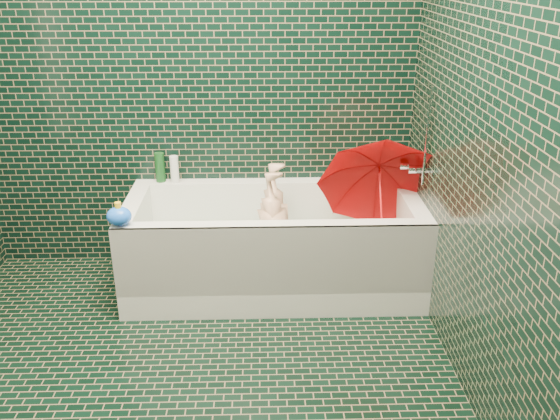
{
  "coord_description": "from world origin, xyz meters",
  "views": [
    {
      "loc": [
        0.39,
        -2.11,
        1.83
      ],
      "look_at": [
        0.48,
        0.82,
        0.57
      ],
      "focal_mm": 38.0,
      "sensor_mm": 36.0,
      "label": 1
    }
  ],
  "objects_px": {
    "bathtub": "(274,254)",
    "bath_toy": "(119,216)",
    "child": "(278,239)",
    "umbrella": "(381,200)",
    "rubber_duck": "(363,173)"
  },
  "relations": [
    {
      "from": "bathtub",
      "to": "bath_toy",
      "type": "relative_size",
      "value": 11.46
    },
    {
      "from": "bath_toy",
      "to": "child",
      "type": "bearing_deg",
      "value": 33.09
    },
    {
      "from": "child",
      "to": "bath_toy",
      "type": "xyz_separation_m",
      "value": [
        -0.83,
        -0.31,
        0.3
      ]
    },
    {
      "from": "child",
      "to": "umbrella",
      "type": "height_order",
      "value": "umbrella"
    },
    {
      "from": "umbrella",
      "to": "rubber_duck",
      "type": "xyz_separation_m",
      "value": [
        -0.03,
        0.41,
        0.01
      ]
    },
    {
      "from": "child",
      "to": "rubber_duck",
      "type": "bearing_deg",
      "value": 133.29
    },
    {
      "from": "child",
      "to": "umbrella",
      "type": "bearing_deg",
      "value": 93.6
    },
    {
      "from": "umbrella",
      "to": "bathtub",
      "type": "bearing_deg",
      "value": -170.3
    },
    {
      "from": "bathtub",
      "to": "bath_toy",
      "type": "height_order",
      "value": "bath_toy"
    },
    {
      "from": "bathtub",
      "to": "child",
      "type": "distance_m",
      "value": 0.1
    },
    {
      "from": "bathtub",
      "to": "rubber_duck",
      "type": "distance_m",
      "value": 0.77
    },
    {
      "from": "child",
      "to": "rubber_duck",
      "type": "height_order",
      "value": "rubber_duck"
    },
    {
      "from": "child",
      "to": "bath_toy",
      "type": "bearing_deg",
      "value": -58.05
    },
    {
      "from": "bathtub",
      "to": "umbrella",
      "type": "bearing_deg",
      "value": -6.81
    },
    {
      "from": "bathtub",
      "to": "child",
      "type": "bearing_deg",
      "value": 11.48
    }
  ]
}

